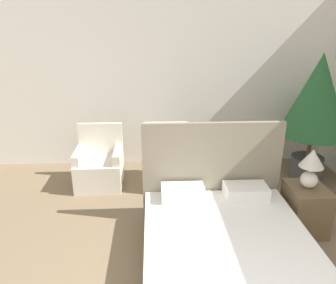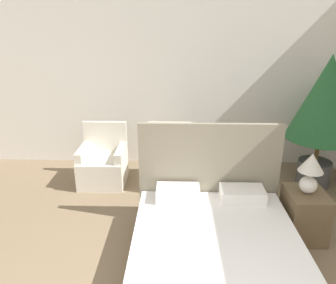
% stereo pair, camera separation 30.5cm
% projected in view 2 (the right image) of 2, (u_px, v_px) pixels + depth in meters
% --- Properties ---
extents(wall_back, '(10.00, 0.06, 2.90)m').
position_uv_depth(wall_back, '(181.00, 77.00, 5.18)').
color(wall_back, white).
rests_on(wall_back, ground_plane).
extents(bed, '(1.60, 2.19, 1.23)m').
position_uv_depth(bed, '(217.00, 259.00, 2.97)').
color(bed, '#8C7A5B').
rests_on(bed, ground_plane).
extents(armchair_near_window_left, '(0.65, 0.63, 0.87)m').
position_uv_depth(armchair_near_window_left, '(103.00, 166.00, 4.84)').
color(armchair_near_window_left, silver).
rests_on(armchair_near_window_left, ground_plane).
extents(armchair_near_window_right, '(0.65, 0.63, 0.87)m').
position_uv_depth(armchair_near_window_right, '(169.00, 167.00, 4.81)').
color(armchair_near_window_right, silver).
rests_on(armchair_near_window_right, ground_plane).
extents(potted_palm, '(0.96, 0.96, 1.88)m').
position_uv_depth(potted_palm, '(325.00, 103.00, 4.47)').
color(potted_palm, '#4C4C4C').
rests_on(potted_palm, ground_plane).
extents(nightstand, '(0.41, 0.49, 0.54)m').
position_uv_depth(nightstand, '(304.00, 215.00, 3.61)').
color(nightstand, brown).
rests_on(nightstand, ground_plane).
extents(table_lamp, '(0.26, 0.26, 0.45)m').
position_uv_depth(table_lamp, '(311.00, 170.00, 3.43)').
color(table_lamp, white).
rests_on(table_lamp, nightstand).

